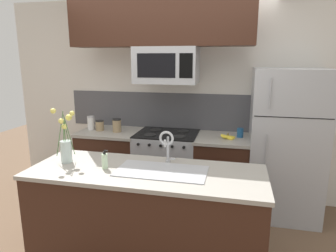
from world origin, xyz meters
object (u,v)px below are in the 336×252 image
at_px(microwave, 167,65).
at_px(banana_bunch, 228,137).
at_px(coffee_tin, 240,133).
at_px(storage_jar_short, 117,125).
at_px(storage_jar_medium, 100,125).
at_px(refrigerator, 285,144).
at_px(sink_faucet, 167,142).
at_px(flower_vase, 66,146).
at_px(dish_soap_bottle, 105,161).
at_px(stove_range, 167,168).
at_px(storage_jar_tall, 91,123).

bearing_deg(microwave, banana_bunch, -3.09).
relative_size(banana_bunch, coffee_tin, 1.72).
bearing_deg(storage_jar_short, storage_jar_medium, 175.33).
distance_m(refrigerator, coffee_tin, 0.52).
height_order(sink_faucet, flower_vase, flower_vase).
distance_m(banana_bunch, flower_vase, 1.82).
bearing_deg(storage_jar_medium, banana_bunch, -1.58).
height_order(refrigerator, coffee_tin, refrigerator).
distance_m(refrigerator, dish_soap_bottle, 2.11).
height_order(storage_jar_medium, storage_jar_short, storage_jar_short).
xyz_separation_m(stove_range, storage_jar_medium, (-0.90, -0.02, 0.52)).
bearing_deg(storage_jar_tall, sink_faucet, -39.35).
bearing_deg(microwave, flower_vase, -118.60).
bearing_deg(refrigerator, microwave, -178.33).
height_order(refrigerator, dish_soap_bottle, refrigerator).
xyz_separation_m(storage_jar_tall, storage_jar_short, (0.38, -0.04, -0.00)).
distance_m(storage_jar_medium, flower_vase, 1.23).
distance_m(storage_jar_medium, sink_faucet, 1.56).
bearing_deg(banana_bunch, dish_soap_bottle, -128.83).
bearing_deg(microwave, sink_faucet, -76.39).
relative_size(refrigerator, storage_jar_tall, 9.57).
height_order(stove_range, microwave, microwave).
xyz_separation_m(storage_jar_tall, banana_bunch, (1.79, -0.07, -0.07)).
height_order(storage_jar_medium, dish_soap_bottle, dish_soap_bottle).
relative_size(stove_range, storage_jar_tall, 5.14).
xyz_separation_m(microwave, refrigerator, (1.40, 0.04, -0.89)).
xyz_separation_m(storage_jar_short, banana_bunch, (1.41, -0.03, -0.06)).
height_order(stove_range, banana_bunch, banana_bunch).
distance_m(storage_jar_short, banana_bunch, 1.41).
xyz_separation_m(stove_range, sink_faucet, (0.25, -1.05, 0.65)).
bearing_deg(storage_jar_short, microwave, 1.35).
relative_size(microwave, storage_jar_short, 4.31).
distance_m(storage_jar_tall, storage_jar_short, 0.39).
bearing_deg(dish_soap_bottle, coffee_tin, 49.92).
relative_size(stove_range, sink_faucet, 3.04).
distance_m(coffee_tin, sink_faucet, 1.28).
distance_m(dish_soap_bottle, flower_vase, 0.43).
xyz_separation_m(stove_range, storage_jar_tall, (-1.04, 0.00, 0.54)).
relative_size(refrigerator, coffee_tin, 15.75).
relative_size(storage_jar_short, flower_vase, 0.34).
relative_size(storage_jar_tall, coffee_tin, 1.65).
relative_size(storage_jar_tall, dish_soap_bottle, 1.10).
distance_m(storage_jar_tall, storage_jar_medium, 0.14).
xyz_separation_m(storage_jar_short, flower_vase, (0.00, -1.18, 0.07)).
distance_m(storage_jar_tall, sink_faucet, 1.67).
distance_m(refrigerator, sink_faucet, 1.59).
distance_m(microwave, sink_faucet, 1.25).
bearing_deg(microwave, refrigerator, 1.67).
height_order(storage_jar_tall, dish_soap_bottle, storage_jar_tall).
xyz_separation_m(storage_jar_medium, storage_jar_short, (0.25, -0.02, 0.02)).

